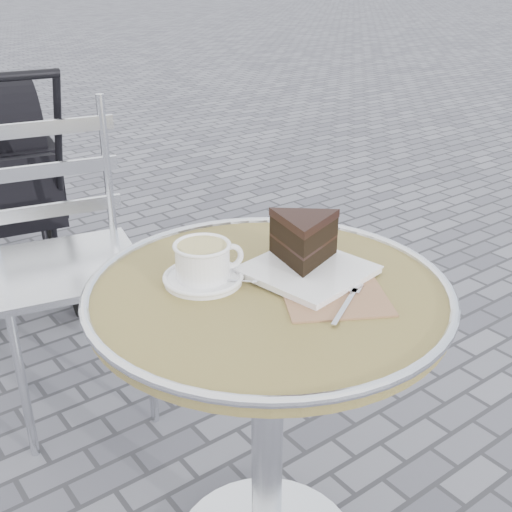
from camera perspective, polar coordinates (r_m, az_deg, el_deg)
cafe_table at (r=1.33m, az=1.07°, el=-9.11°), size 0.72×0.72×0.74m
cappuccino_set at (r=1.26m, az=-4.66°, el=-0.79°), size 0.16×0.17×0.08m
cake_plate_set at (r=1.30m, az=4.42°, el=0.89°), size 0.27×0.35×0.12m
bistro_chair at (r=2.01m, az=-17.23°, el=2.64°), size 0.51×0.51×0.94m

